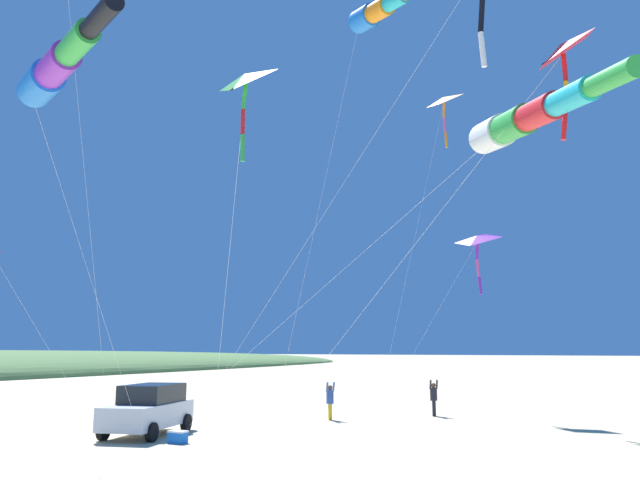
# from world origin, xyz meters

# --- Properties ---
(ground_plane) EXTENTS (600.00, 600.00, 0.00)m
(ground_plane) POSITION_xyz_m (0.00, 0.00, 0.00)
(ground_plane) COLOR #C6B58C
(parked_car) EXTENTS (2.95, 4.64, 1.85)m
(parked_car) POSITION_xyz_m (-0.16, -5.66, 0.95)
(parked_car) COLOR silver
(parked_car) RESTS_ON ground_plane
(cooler_box) EXTENTS (0.62, 0.42, 0.42)m
(cooler_box) POSITION_xyz_m (2.15, -6.75, 0.21)
(cooler_box) COLOR blue
(cooler_box) RESTS_ON ground_plane
(person_adult_flyer) EXTENTS (0.58, 0.61, 1.70)m
(person_adult_flyer) POSITION_xyz_m (3.67, 1.98, 0.93)
(person_adult_flyer) COLOR gold
(person_adult_flyer) RESTS_ON ground_plane
(person_child_green_jacket) EXTENTS (0.35, 0.28, 1.17)m
(person_child_green_jacket) POSITION_xyz_m (-7.37, 2.16, 0.64)
(person_child_green_jacket) COLOR gold
(person_child_green_jacket) RESTS_ON ground_plane
(person_child_grey_jacket) EXTENTS (0.53, 0.60, 1.72)m
(person_child_grey_jacket) POSITION_xyz_m (7.40, 5.69, 0.94)
(person_child_grey_jacket) COLOR #232328
(person_child_grey_jacket) RESTS_ON ground_plane
(kite_delta_small_distant) EXTENTS (11.30, 5.78, 9.71)m
(kite_delta_small_distant) POSITION_xyz_m (15.54, -11.19, 9.28)
(kite_delta_small_distant) COLOR red
(kite_delta_small_distant) RESTS_ON ground_plane
(kite_delta_purple_drifting) EXTENTS (5.93, 2.18, 8.96)m
(kite_delta_purple_drifting) POSITION_xyz_m (9.67, 6.26, 8.46)
(kite_delta_purple_drifting) COLOR purple
(kite_delta_purple_drifting) RESTS_ON ground_plane
(kite_delta_white_trailing) EXTENTS (4.74, 1.66, 16.20)m
(kite_delta_white_trailing) POSITION_xyz_m (8.40, 5.61, 15.70)
(kite_delta_white_trailing) COLOR orange
(kite_delta_white_trailing) RESTS_ON ground_plane
(kite_windsock_orange_high_right) EXTENTS (7.55, 9.68, 10.65)m
(kite_windsock_orange_high_right) POSITION_xyz_m (4.20, -14.40, 10.05)
(kite_windsock_orange_high_right) COLOR blue
(kite_windsock_orange_high_right) RESTS_ON ground_plane
(kite_windsock_long_streamer_left) EXTENTS (7.09, 2.83, 15.72)m
(kite_windsock_long_streamer_left) POSITION_xyz_m (9.10, -5.05, 15.09)
(kite_windsock_long_streamer_left) COLOR blue
(kite_windsock_long_streamer_left) RESTS_ON ground_plane
(kite_windsock_black_fish_shape) EXTENTS (17.25, 9.29, 8.95)m
(kite_windsock_black_fish_shape) POSITION_xyz_m (14.59, -10.60, 8.14)
(kite_windsock_black_fish_shape) COLOR white
(kite_windsock_black_fish_shape) RESTS_ON ground_plane
(kite_delta_long_streamer_right) EXTENTS (7.40, 8.63, 9.60)m
(kite_delta_long_streamer_right) POSITION_xyz_m (9.00, -13.22, 9.16)
(kite_delta_long_streamer_right) COLOR green
(kite_delta_long_streamer_right) RESTS_ON ground_plane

